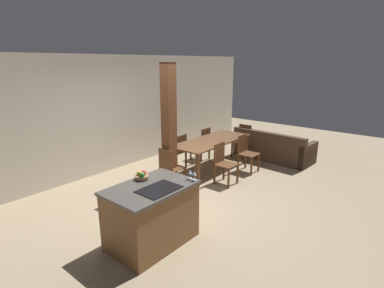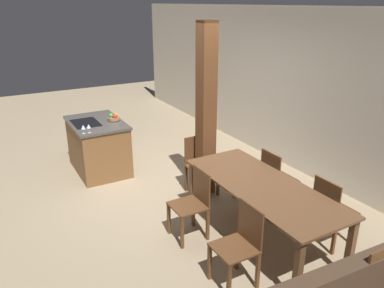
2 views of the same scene
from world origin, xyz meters
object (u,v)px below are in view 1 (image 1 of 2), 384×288
dining_chair_near_right (246,152)px  couch (273,149)px  kitchen_island (152,215)px  dining_chair_head_end (170,168)px  wine_glass_near (194,173)px  dining_chair_foot_end (243,140)px  dining_table (212,144)px  dining_chair_near_left (224,163)px  dining_chair_far_right (202,143)px  fruit_bowl (142,176)px  dining_chair_far_left (178,151)px  wine_glass_middle (190,172)px  timber_post (169,128)px

dining_chair_near_right → couch: dining_chair_near_right is taller
kitchen_island → dining_chair_head_end: size_ratio=1.41×
kitchen_island → wine_glass_near: wine_glass_near is taller
wine_glass_near → dining_chair_foot_end: bearing=20.4°
dining_chair_near_right → dining_chair_foot_end: same height
dining_table → dining_chair_near_left: bearing=-126.0°
kitchen_island → dining_chair_head_end: kitchen_island is taller
dining_chair_head_end → wine_glass_near: bearing=145.4°
wine_glass_near → dining_chair_far_right: size_ratio=0.16×
dining_chair_near_left → dining_chair_far_right: 1.64m
kitchen_island → dining_chair_foot_end: size_ratio=1.41×
fruit_bowl → couch: size_ratio=0.10×
dining_chair_foot_end → wine_glass_near: bearing=-69.6°
dining_chair_head_end → dining_chair_far_left: bearing=-55.4°
wine_glass_middle → dining_chair_near_right: (2.92, 0.70, -0.53)m
dining_chair_far_right → fruit_bowl: bearing=23.8°
kitchen_island → timber_post: 2.15m
dining_chair_far_right → timber_post: timber_post is taller
dining_chair_near_left → dining_chair_foot_end: (1.92, 0.66, 0.00)m
dining_chair_far_right → dining_chair_head_end: same height
timber_post → kitchen_island: bearing=-143.9°
dining_chair_foot_end → dining_chair_near_right: bearing=-55.4°
dining_chair_far_left → wine_glass_near: bearing=47.2°
wine_glass_near → dining_chair_far_right: (2.92, 2.11, -0.53)m
dining_chair_foot_end → timber_post: bearing=-91.3°
dining_chair_near_right → dining_chair_head_end: same height
wine_glass_near → timber_post: bearing=55.0°
dining_chair_near_left → dining_chair_near_right: bearing=0.0°
dining_chair_near_left → couch: bearing=-2.1°
kitchen_island → dining_table: kitchen_island is taller
kitchen_island → dining_table: (2.98, 1.11, 0.22)m
dining_table → dining_chair_far_left: size_ratio=2.45×
kitchen_island → couch: kitchen_island is taller
dining_chair_near_left → dining_chair_head_end: 1.17m
dining_chair_far_right → dining_chair_foot_end: size_ratio=1.00×
dining_chair_near_right → dining_chair_far_right: 1.32m
wine_glass_near → wine_glass_middle: 0.08m
wine_glass_near → timber_post: size_ratio=0.05×
dining_chair_far_right → timber_post: 2.11m
dining_chair_foot_end → dining_chair_near_left: bearing=-71.0°
wine_glass_near → dining_chair_head_end: bearing=55.4°
dining_chair_far_left → couch: (2.25, -1.41, -0.19)m
dining_chair_near_left → dining_chair_head_end: (-0.96, 0.66, 0.00)m
fruit_bowl → dining_chair_foot_end: 4.43m
wine_glass_middle → dining_chair_near_right: 3.05m
kitchen_island → wine_glass_middle: size_ratio=8.88×
dining_table → dining_chair_far_left: 0.84m
kitchen_island → wine_glass_middle: 0.82m
dining_table → timber_post: timber_post is taller
fruit_bowl → dining_chair_head_end: bearing=29.7°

